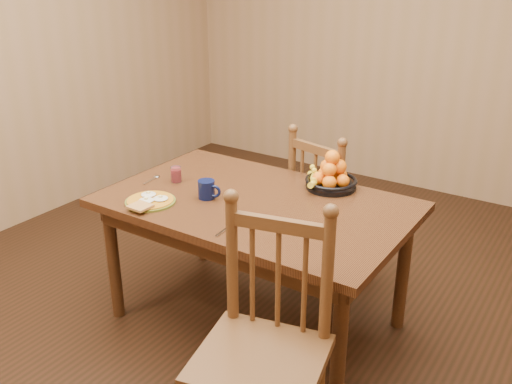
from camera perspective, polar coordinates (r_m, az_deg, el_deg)
The scene contains 10 objects.
room at distance 2.82m, azimuth -0.00°, elevation 10.35°, with size 4.52×5.02×2.72m.
dining_table at distance 3.04m, azimuth -0.00°, elevation -2.34°, with size 1.60×1.00×0.75m.
chair_far at distance 3.57m, azimuth 7.36°, elevation -1.78°, with size 0.54×0.53×1.00m.
chair_near at distance 2.32m, azimuth 0.80°, elevation -15.37°, with size 0.58×0.56×1.08m.
breakfast_plate at distance 3.03m, azimuth -10.56°, elevation -0.88°, with size 0.26×0.29×0.04m.
fork at distance 2.71m, azimuth -2.79°, elevation -3.64°, with size 0.04×0.18×0.00m.
spoon at distance 3.36m, azimuth -10.13°, elevation 1.41°, with size 0.04×0.16×0.01m.
coffee_mug at distance 3.03m, azimuth -4.91°, elevation 0.27°, with size 0.13×0.09×0.10m.
juice_glass at distance 3.28m, azimuth -7.99°, elevation 1.71°, with size 0.06×0.06×0.09m.
fruit_bowl at distance 3.18m, azimuth 7.42°, elevation 1.49°, with size 0.32×0.32×0.22m.
Camera 1 is at (1.52, -2.30, 1.96)m, focal length 40.00 mm.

